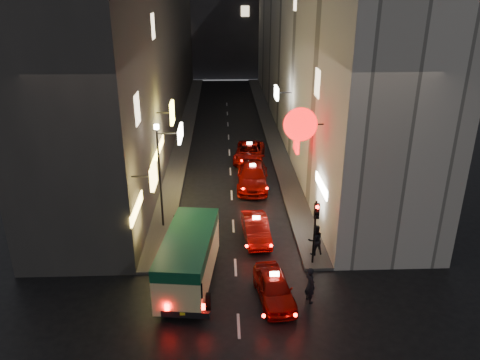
{
  "coord_description": "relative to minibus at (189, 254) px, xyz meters",
  "views": [
    {
      "loc": [
        -0.56,
        -12.01,
        13.4
      ],
      "look_at": [
        0.41,
        13.0,
        3.01
      ],
      "focal_mm": 35.0,
      "sensor_mm": 36.0,
      "label": 1
    }
  ],
  "objects": [
    {
      "name": "building_far",
      "position": [
        2.25,
        58.8,
        9.34
      ],
      "size": [
        30.0,
        10.0,
        22.0
      ],
      "primitive_type": "cube",
      "color": "#333338",
      "rests_on": "ground"
    },
    {
      "name": "sidewalk_left",
      "position": [
        -2.0,
        26.8,
        -1.59
      ],
      "size": [
        1.5,
        52.0,
        0.15
      ],
      "primitive_type": "cube",
      "color": "#444240",
      "rests_on": "ground"
    },
    {
      "name": "minibus",
      "position": [
        0.0,
        0.0,
        0.0
      ],
      "size": [
        2.84,
        6.33,
        2.63
      ],
      "color": "beige",
      "rests_on": "ground"
    },
    {
      "name": "building_right",
      "position": [
        10.25,
        26.79,
        7.34
      ],
      "size": [
        8.22,
        52.0,
        18.0
      ],
      "color": "beige",
      "rests_on": "ground"
    },
    {
      "name": "building_left",
      "position": [
        -5.75,
        26.79,
        7.34
      ],
      "size": [
        7.62,
        52.12,
        18.0
      ],
      "color": "#353330",
      "rests_on": "ground"
    },
    {
      "name": "taxi_near",
      "position": [
        3.94,
        -1.41,
        -0.91
      ],
      "size": [
        2.49,
        4.89,
        1.66
      ],
      "color": "#810905",
      "rests_on": "ground"
    },
    {
      "name": "taxi_third",
      "position": [
        3.79,
        11.85,
        -0.76
      ],
      "size": [
        2.69,
        5.82,
        1.98
      ],
      "color": "#810905",
      "rests_on": "ground"
    },
    {
      "name": "sidewalk_right",
      "position": [
        6.5,
        26.8,
        -1.59
      ],
      "size": [
        1.5,
        52.0,
        0.15
      ],
      "primitive_type": "cube",
      "color": "#444240",
      "rests_on": "ground"
    },
    {
      "name": "pedestrian_sidewalk",
      "position": [
        6.51,
        2.22,
        -0.55
      ],
      "size": [
        0.82,
        0.63,
        1.93
      ],
      "primitive_type": "imported",
      "rotation": [
        0.0,
        0.0,
        3.42
      ],
      "color": "black",
      "rests_on": "sidewalk_right"
    },
    {
      "name": "pedestrian_crossing",
      "position": [
        5.55,
        -1.61,
        -0.66
      ],
      "size": [
        0.64,
        0.77,
        2.01
      ],
      "primitive_type": "imported",
      "rotation": [
        0.0,
        0.0,
        1.95
      ],
      "color": "black",
      "rests_on": "ground"
    },
    {
      "name": "traffic_light",
      "position": [
        6.25,
        1.27,
        1.03
      ],
      "size": [
        0.26,
        0.43,
        3.5
      ],
      "color": "black",
      "rests_on": "sidewalk_right"
    },
    {
      "name": "taxi_far",
      "position": [
        3.87,
        17.26,
        -0.84
      ],
      "size": [
        2.82,
        5.4,
        1.81
      ],
      "color": "#810905",
      "rests_on": "ground"
    },
    {
      "name": "taxi_second",
      "position": [
        3.52,
        4.23,
        -0.93
      ],
      "size": [
        2.2,
        4.73,
        1.64
      ],
      "color": "#810905",
      "rests_on": "ground"
    },
    {
      "name": "lamp_post",
      "position": [
        -1.95,
        5.8,
        2.06
      ],
      "size": [
        0.28,
        0.28,
        6.22
      ],
      "color": "black",
      "rests_on": "sidewalk_left"
    }
  ]
}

